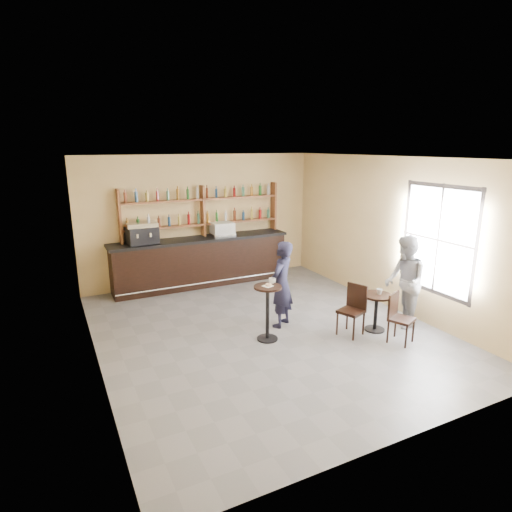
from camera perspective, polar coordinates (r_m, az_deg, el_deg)
name	(u,v)px	position (r m, az deg, el deg)	size (l,w,h in m)	color
floor	(265,330)	(8.26, 1.24, -9.85)	(7.00, 7.00, 0.00)	slate
ceiling	(266,158)	(7.52, 1.38, 12.94)	(7.00, 7.00, 0.00)	white
wall_back	(201,219)	(10.89, -7.30, 4.88)	(7.00, 7.00, 0.00)	#D4B478
wall_front	(413,316)	(5.05, 20.24, -7.47)	(7.00, 7.00, 0.00)	#D4B478
wall_left	(90,269)	(6.91, -21.31, -1.67)	(7.00, 7.00, 0.00)	#D4B478
wall_right	(391,234)	(9.47, 17.62, 2.85)	(7.00, 7.00, 0.00)	#D4B478
window_pane	(438,240)	(8.65, 23.10, 1.96)	(2.00, 2.00, 0.00)	white
window_frame	(438,240)	(8.64, 23.08, 1.96)	(0.04, 1.70, 2.10)	black
shelf_unit	(203,212)	(10.74, -7.11, 5.88)	(4.00, 0.26, 1.40)	brown
liquor_bottles	(203,205)	(10.71, -7.13, 6.78)	(3.68, 0.10, 1.00)	#8C5919
bar_counter	(201,261)	(10.73, -7.28, -0.72)	(4.45, 0.87, 1.21)	black
espresso_machine	(142,233)	(10.18, -14.97, 2.97)	(0.69, 0.44, 0.49)	black
pastry_case	(222,229)	(10.75, -4.52, 3.59)	(0.56, 0.44, 0.33)	silver
pedestal_table	(268,313)	(7.69, 1.55, -7.62)	(0.49, 0.49, 1.02)	black
napkin	(268,286)	(7.52, 1.57, -4.02)	(0.16, 0.16, 0.00)	white
donut	(268,285)	(7.50, 1.68, -3.86)	(0.12, 0.12, 0.04)	#C58148
cup_pedestal	(272,281)	(7.65, 2.15, -3.32)	(0.12, 0.12, 0.10)	white
man_main	(282,284)	(8.18, 3.44, -3.79)	(0.61, 0.40, 1.68)	black
cafe_table	(376,312)	(8.43, 15.68, -7.26)	(0.56, 0.56, 0.71)	black
cup_cafe	(379,292)	(8.32, 16.13, -4.58)	(0.11, 0.11, 0.10)	white
chair_west	(351,311)	(8.08, 12.56, -7.14)	(0.41, 0.41, 0.94)	black
chair_south	(402,319)	(8.03, 18.85, -7.93)	(0.39, 0.39, 0.89)	black
patron_second	(405,282)	(8.65, 19.21, -3.24)	(0.86, 0.67, 1.78)	gray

